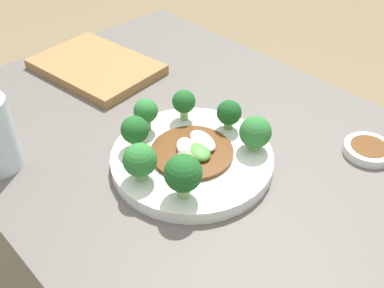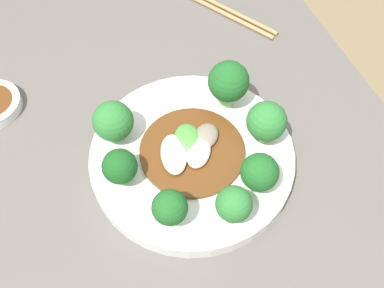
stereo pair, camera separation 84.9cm
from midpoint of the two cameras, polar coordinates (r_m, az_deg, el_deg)
table at (r=0.89m, az=-11.86°, el=-43.17°), size 0.97×0.68×0.74m
plate at (r=0.51m, az=-17.05°, el=-44.07°), size 0.26×0.26×0.02m
broccoli_south at (r=0.51m, az=-33.31°, el=-46.13°), size 0.04×0.04×0.05m
broccoli_southeast at (r=0.50m, az=-26.97°, el=-54.54°), size 0.04×0.04×0.06m
broccoli_southwest at (r=0.50m, az=-32.17°, el=-38.55°), size 0.05×0.05×0.06m
broccoli_northeast at (r=0.47m, az=-5.85°, el=-52.38°), size 0.05×0.05×0.06m
broccoli_east at (r=0.48m, az=-13.27°, el=-56.58°), size 0.04×0.04×0.06m
broccoli_north at (r=0.45m, az=-2.54°, el=-43.60°), size 0.05×0.05×0.06m
broccoli_northwest at (r=0.44m, az=-9.62°, el=-35.75°), size 0.05×0.05×0.07m
stirfry_center at (r=0.49m, az=-18.02°, el=-44.24°), size 0.13×0.13×0.02m
chopsticks at (r=0.54m, az=-7.45°, el=-10.97°), size 0.21×0.14×0.01m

